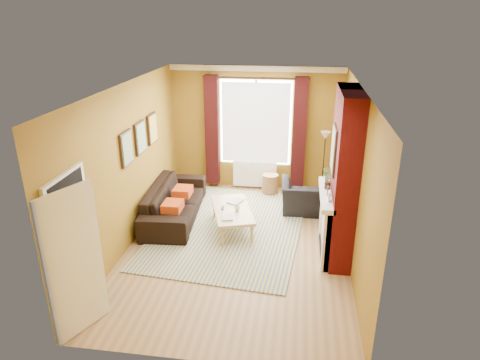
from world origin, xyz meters
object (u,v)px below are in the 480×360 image
(armchair, at_px, (306,197))
(floor_lamp, at_px, (325,146))
(wicker_stool, at_px, (270,184))
(sofa, at_px, (175,201))
(coffee_table, at_px, (232,211))

(armchair, height_order, floor_lamp, floor_lamp)
(wicker_stool, bearing_deg, floor_lamp, 0.00)
(wicker_stool, bearing_deg, sofa, -140.71)
(coffee_table, distance_m, wicker_stool, 1.95)
(armchair, bearing_deg, sofa, 10.94)
(armchair, xyz_separation_m, wicker_stool, (-0.81, 0.85, -0.10))
(sofa, relative_size, coffee_table, 1.59)
(armchair, distance_m, coffee_table, 1.71)
(armchair, relative_size, coffee_table, 0.68)
(sofa, xyz_separation_m, wicker_stool, (1.80, 1.47, -0.12))
(floor_lamp, bearing_deg, wicker_stool, -180.00)
(floor_lamp, bearing_deg, coffee_table, -132.97)
(armchair, relative_size, floor_lamp, 0.67)
(coffee_table, height_order, wicker_stool, wicker_stool)
(floor_lamp, bearing_deg, armchair, -112.18)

